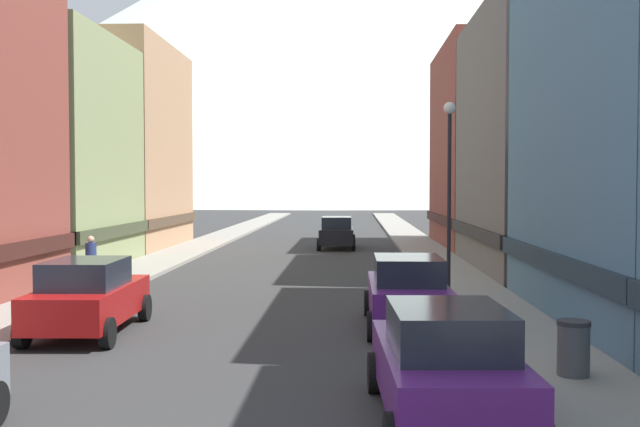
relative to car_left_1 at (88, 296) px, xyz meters
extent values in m
cube|color=gray|center=(-2.45, 22.51, -0.82)|extent=(2.50, 100.00, 0.15)
cube|color=gray|center=(10.05, 22.51, -0.82)|extent=(2.50, 100.00, 0.15)
cube|color=#8C9966|center=(-7.22, 13.46, 4.00)|extent=(7.04, 8.85, 9.80)
cube|color=#3F442D|center=(-7.22, 13.46, 0.70)|extent=(7.34, 8.85, 0.50)
cube|color=tan|center=(-8.02, 23.39, 4.72)|extent=(8.64, 10.68, 11.24)
cube|color=brown|center=(-8.02, 23.39, 0.70)|extent=(8.94, 10.68, 0.50)
cube|color=#66605B|center=(15.40, 13.45, 4.42)|extent=(8.20, 11.61, 10.64)
cube|color=#2D2B29|center=(15.40, 13.45, 0.70)|extent=(8.50, 11.61, 0.50)
cube|color=brown|center=(15.14, 25.47, 4.80)|extent=(7.68, 11.92, 11.39)
cube|color=#3B1B16|center=(15.14, 25.47, 0.70)|extent=(7.98, 11.92, 0.50)
cube|color=#9E1111|center=(0.00, 0.06, -0.16)|extent=(2.00, 4.46, 0.80)
cube|color=#1E232D|center=(0.01, -0.19, 0.56)|extent=(1.68, 2.26, 0.64)
cylinder|color=black|center=(-0.98, 1.68, -0.56)|extent=(0.24, 0.69, 0.68)
cylinder|color=black|center=(0.86, 1.74, -0.56)|extent=(0.24, 0.69, 0.68)
cylinder|color=black|center=(-0.86, -1.62, -0.56)|extent=(0.24, 0.69, 0.68)
cylinder|color=black|center=(0.98, -1.55, -0.56)|extent=(0.24, 0.69, 0.68)
cube|color=#591E72|center=(7.60, -6.28, -0.16)|extent=(2.01, 4.47, 0.80)
cube|color=#1E232D|center=(7.61, -6.53, 0.56)|extent=(1.68, 2.26, 0.64)
cylinder|color=black|center=(6.61, -4.66, -0.56)|extent=(0.25, 0.69, 0.68)
cylinder|color=black|center=(8.45, -4.59, -0.56)|extent=(0.25, 0.69, 0.68)
cube|color=#591E72|center=(7.60, 1.12, -0.16)|extent=(1.85, 4.40, 0.80)
cube|color=#1E232D|center=(7.60, 0.87, 0.56)|extent=(1.60, 2.20, 0.64)
cylinder|color=black|center=(6.67, 2.77, -0.56)|extent=(0.22, 0.68, 0.68)
cylinder|color=black|center=(8.51, 2.77, -0.56)|extent=(0.22, 0.68, 0.68)
cylinder|color=black|center=(6.68, -0.53, -0.56)|extent=(0.22, 0.68, 0.68)
cylinder|color=black|center=(8.52, -0.53, -0.56)|extent=(0.22, 0.68, 0.68)
cube|color=black|center=(5.40, 24.02, -0.16)|extent=(1.84, 4.40, 0.80)
cube|color=#1E232D|center=(5.40, 23.77, 0.56)|extent=(1.60, 2.20, 0.64)
cylinder|color=black|center=(4.48, 25.67, -0.56)|extent=(0.22, 0.68, 0.68)
cylinder|color=black|center=(6.32, 25.67, -0.56)|extent=(0.22, 0.68, 0.68)
cylinder|color=black|center=(4.48, 22.37, -0.56)|extent=(0.22, 0.68, 0.68)
cylinder|color=black|center=(6.32, 22.37, -0.56)|extent=(0.22, 0.68, 0.68)
cylinder|color=#4C5156|center=(10.15, -3.97, -0.30)|extent=(0.56, 0.56, 0.90)
cylinder|color=#2D2D33|center=(10.15, -3.97, 0.19)|extent=(0.59, 0.59, 0.08)
cylinder|color=brown|center=(-3.20, 6.12, -0.59)|extent=(0.48, 0.48, 0.32)
sphere|color=#377B1E|center=(-3.20, 6.12, -0.21)|extent=(0.54, 0.54, 0.54)
cylinder|color=navy|center=(-2.45, 7.05, -0.02)|extent=(0.36, 0.36, 1.46)
sphere|color=tan|center=(-2.45, 7.05, 0.82)|extent=(0.23, 0.23, 0.23)
cylinder|color=black|center=(9.15, 5.23, 2.00)|extent=(0.12, 0.12, 5.50)
sphere|color=white|center=(9.15, 5.23, 4.93)|extent=(0.36, 0.36, 0.36)
cone|color=silver|center=(1.15, 247.51, 52.98)|extent=(321.75, 321.75, 107.76)
camera|label=1|loc=(6.22, -17.12, 2.62)|focal=41.53mm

